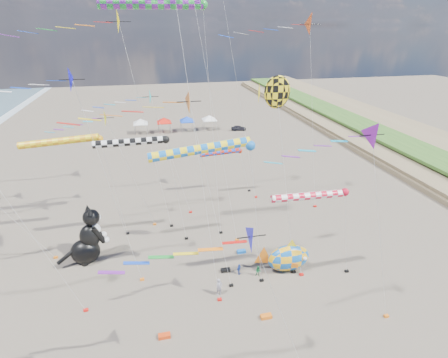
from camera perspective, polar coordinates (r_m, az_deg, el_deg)
name	(u,v)px	position (r m, az deg, el deg)	size (l,w,h in m)	color
delta_kite_0	(352,140)	(22.41, 20.15, 5.98)	(10.95, 1.84, 16.58)	purple
delta_kite_1	(226,253)	(17.89, 0.33, -11.96)	(11.48, 1.76, 12.44)	#1413E0
delta_kite_4	(69,86)	(27.56, -24.03, 13.65)	(9.96, 2.02, 19.04)	#110EC7
delta_kite_6	(111,24)	(35.77, -17.99, 22.94)	(13.06, 2.54, 23.27)	yellow
delta_kite_9	(163,111)	(24.80, -10.00, 10.93)	(12.11, 1.98, 17.60)	#D7600D
delta_kite_10	(153,100)	(39.14, -11.54, 12.51)	(9.27, 1.91, 15.55)	#11CDD2
delta_kite_11	(309,26)	(40.26, 13.69, 23.12)	(11.77, 2.64, 23.12)	#E35319
delta_kite_12	(111,122)	(37.74, -17.99, 8.82)	(8.41, 1.91, 13.85)	#EDF007
windsock_0	(223,153)	(46.48, -0.21, 4.34)	(7.05, 0.68, 6.48)	red
windsock_1	(206,150)	(25.97, -3.01, 4.83)	(9.39, 0.77, 13.61)	blue
windsock_2	(134,142)	(34.20, -14.45, 5.82)	(8.38, 0.75, 11.90)	black
windsock_3	(313,196)	(29.95, 14.31, -2.71)	(8.28, 0.68, 9.00)	red
windsock_4	(64,142)	(37.50, -24.73, 5.56)	(9.16, 0.74, 11.66)	orange
windsock_5	(157,5)	(33.04, -10.89, 26.08)	(10.32, 0.84, 23.63)	green
angelfish_kite	(275,94)	(28.98, 8.31, 13.58)	(3.74, 3.02, 18.03)	yellow
cat_inflatable	(86,235)	(36.87, -21.61, -8.54)	(4.30, 2.15, 5.80)	black
fish_inflatable	(288,258)	(34.37, 10.41, -12.57)	(5.55, 2.58, 3.53)	#125EB6
person_adult	(219,287)	(31.64, -0.81, -17.22)	(0.61, 0.40, 1.66)	gray
child_green	(258,271)	(33.86, 5.60, -14.76)	(0.53, 0.42, 1.10)	#1B6E3B
child_blue	(239,269)	(33.96, 2.47, -14.49)	(0.66, 0.27, 1.12)	#2342A5
kite_bag_0	(226,270)	(34.48, 0.25, -14.66)	(0.90, 0.44, 0.30)	black
kite_bag_1	(241,251)	(36.92, 2.84, -11.74)	(0.90, 0.44, 0.30)	blue
kite_bag_2	(266,316)	(30.35, 6.90, -21.38)	(0.90, 0.44, 0.30)	orange
kite_bag_3	(164,336)	(29.19, -9.70, -23.94)	(0.90, 0.44, 0.30)	red
tent_row	(175,118)	(77.90, -7.94, 9.89)	(19.20, 4.20, 3.80)	white
parked_car	(239,128)	(78.89, 2.40, 8.34)	(1.33, 3.31, 1.13)	#26262D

